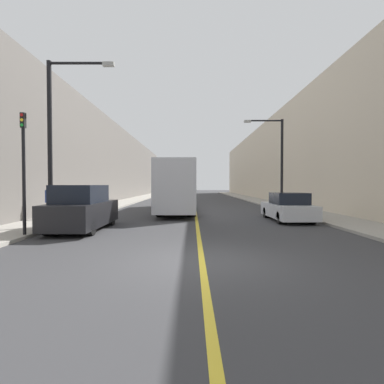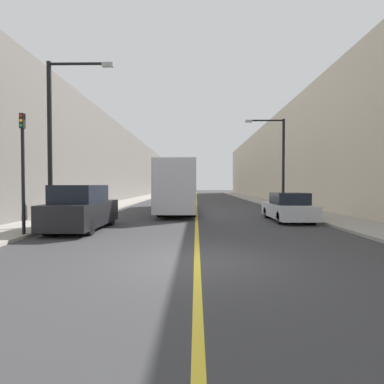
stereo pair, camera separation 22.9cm
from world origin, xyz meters
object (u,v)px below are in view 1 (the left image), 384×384
bus (179,186)px  street_lamp_left (57,131)px  street_lamp_right (279,157)px  traffic_light (25,169)px  pedestrian (50,201)px  parked_suv_left (83,209)px  car_right_near (288,208)px

bus → street_lamp_left: size_ratio=1.71×
street_lamp_right → traffic_light: bearing=-137.5°
bus → pedestrian: bus is taller
street_lamp_left → bus: bearing=60.9°
bus → traffic_light: bearing=-114.7°
bus → parked_suv_left: size_ratio=2.67×
parked_suv_left → car_right_near: size_ratio=1.03×
car_right_near → traffic_light: (-11.43, -5.31, 1.86)m
parked_suv_left → car_right_near: 10.56m
car_right_near → street_lamp_right: (1.26, 6.34, 3.39)m
bus → traffic_light: traffic_light is taller
parked_suv_left → car_right_near: (10.00, 3.40, -0.21)m
parked_suv_left → pedestrian: 4.43m
street_lamp_right → parked_suv_left: bearing=-139.1°
bus → car_right_near: bus is taller
bus → parked_suv_left: (-3.77, -9.40, -0.95)m
street_lamp_left → traffic_light: size_ratio=1.63×
street_lamp_right → pedestrian: (-14.23, -6.46, -3.01)m
car_right_near → street_lamp_left: (-11.25, -3.05, 3.65)m
car_right_near → pedestrian: 12.98m
street_lamp_right → car_right_near: bearing=-101.2°
parked_suv_left → traffic_light: (-1.44, -1.91, 1.65)m
traffic_light → pedestrian: (-1.54, 5.19, -1.49)m
bus → street_lamp_right: street_lamp_right is taller
street_lamp_left → traffic_light: bearing=-94.7°
car_right_near → traffic_light: size_ratio=1.02×
street_lamp_left → traffic_light: street_lamp_left is taller
traffic_light → car_right_near: bearing=24.9°
street_lamp_left → pedestrian: street_lamp_left is taller
car_right_near → bus: bearing=136.1°
street_lamp_right → pedestrian: size_ratio=3.72×
pedestrian → traffic_light: bearing=-73.5°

